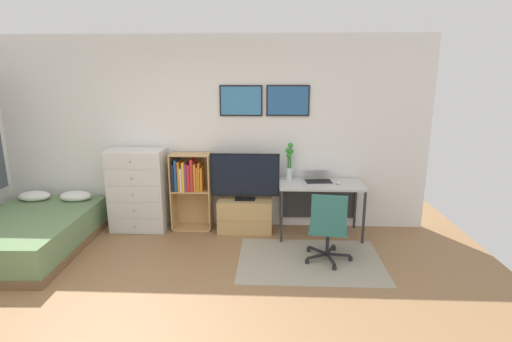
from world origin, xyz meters
TOP-DOWN VIEW (x-y plane):
  - ground_plane at (0.00, 0.00)m, footprint 7.20×7.20m
  - wall_back_with_posters at (0.01, 2.43)m, footprint 6.12×0.09m
  - area_rug at (1.35, 1.25)m, footprint 1.70×1.20m
  - bed at (-2.16, 1.41)m, footprint 1.40×1.98m
  - dresser at (-1.00, 2.15)m, footprint 0.77×0.46m
  - bookshelf at (-0.28, 2.21)m, footprint 0.56×0.30m
  - tv_stand at (0.51, 2.17)m, footprint 0.76×0.41m
  - television at (0.51, 2.15)m, footprint 0.95×0.16m
  - desk at (1.55, 2.14)m, footprint 1.13×0.62m
  - office_chair at (1.54, 1.22)m, footprint 0.57×0.58m
  - laptop at (1.51, 2.18)m, footprint 0.41×0.44m
  - computer_mouse at (1.77, 2.04)m, footprint 0.06×0.10m
  - bamboo_vase at (1.12, 2.26)m, footprint 0.11×0.11m

SIDE VIEW (x-z plane):
  - ground_plane at x=0.00m, z-range 0.00..0.00m
  - area_rug at x=1.35m, z-range 0.00..0.01m
  - bed at x=-2.16m, z-range -0.06..0.51m
  - tv_stand at x=0.51m, z-range 0.00..0.46m
  - office_chair at x=1.54m, z-range 0.03..0.89m
  - dresser at x=-1.00m, z-range 0.00..1.16m
  - desk at x=1.55m, z-range 0.24..0.98m
  - bookshelf at x=-0.28m, z-range 0.12..1.22m
  - computer_mouse at x=1.77m, z-range 0.74..0.77m
  - television at x=0.51m, z-range 0.47..1.12m
  - laptop at x=1.51m, z-range 0.72..0.89m
  - bamboo_vase at x=1.12m, z-range 0.75..1.27m
  - wall_back_with_posters at x=0.01m, z-range 0.01..2.71m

